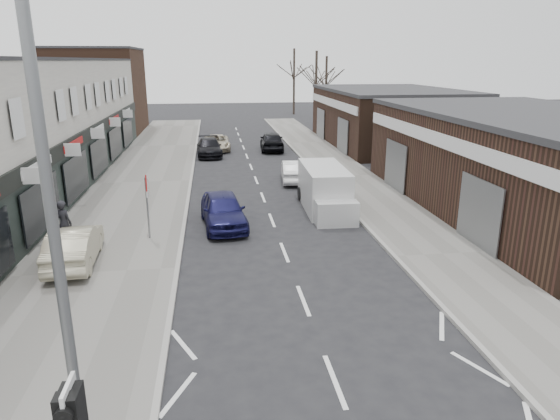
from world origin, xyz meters
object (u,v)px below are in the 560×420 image
object	(u,v)px
sedan_on_pavement	(74,245)
parked_car_left_c	(217,143)
warning_sign	(147,188)
street_lamp	(69,242)
parked_car_left_a	(223,210)
pedestrian	(64,223)
parked_car_right_b	(272,141)
white_van	(325,190)
parked_car_left_b	(209,147)
parked_car_right_a	(294,171)

from	to	relation	value
sedan_on_pavement	parked_car_left_c	bearing A→B (deg)	-106.38
warning_sign	street_lamp	bearing A→B (deg)	-87.16
parked_car_left_a	sedan_on_pavement	bearing A→B (deg)	-149.97
street_lamp	warning_sign	world-z (taller)	street_lamp
pedestrian	parked_car_right_b	size ratio (longest dim) A/B	0.40
white_van	warning_sign	bearing A→B (deg)	-155.29
street_lamp	parked_car_left_a	xyz separation A→B (m)	(2.33, 14.23, -3.87)
sedan_on_pavement	parked_car_left_a	world-z (taller)	parked_car_left_a
pedestrian	parked_car_left_c	distance (m)	22.29
parked_car_left_b	warning_sign	bearing A→B (deg)	-99.46
pedestrian	parked_car_left_a	xyz separation A→B (m)	(6.09, 1.87, -0.28)
street_lamp	parked_car_right_b	bearing A→B (deg)	78.51
warning_sign	parked_car_left_b	size ratio (longest dim) A/B	0.60
pedestrian	parked_car_left_b	xyz separation A→B (m)	(5.48, 18.95, -0.37)
street_lamp	parked_car_left_a	world-z (taller)	street_lamp
street_lamp	parked_car_right_a	size ratio (longest dim) A/B	2.04
street_lamp	warning_sign	xyz separation A→B (m)	(-0.63, 12.80, -2.42)
parked_car_left_c	parked_car_right_b	size ratio (longest dim) A/B	0.98
street_lamp	parked_car_left_a	distance (m)	14.93
parked_car_left_a	warning_sign	bearing A→B (deg)	-159.86
white_van	parked_car_left_b	distance (m)	16.17
white_van	parked_car_left_a	xyz separation A→B (m)	(-4.93, -1.90, -0.25)
pedestrian	parked_car_left_b	size ratio (longest dim) A/B	0.40
sedan_on_pavement	white_van	bearing A→B (deg)	-154.59
parked_car_left_b	sedan_on_pavement	bearing A→B (deg)	-104.82
warning_sign	parked_car_left_b	xyz separation A→B (m)	(2.35, 18.51, -1.55)
parked_car_right_a	warning_sign	bearing A→B (deg)	57.63
sedan_on_pavement	parked_car_right_a	size ratio (longest dim) A/B	1.04
parked_car_right_a	parked_car_right_b	size ratio (longest dim) A/B	0.88
parked_car_left_c	parked_car_right_a	world-z (taller)	parked_car_right_a
sedan_on_pavement	parked_car_left_c	size ratio (longest dim) A/B	0.93
warning_sign	pedestrian	xyz separation A→B (m)	(-3.13, -0.45, -1.18)
parked_car_left_c	parked_car_right_b	xyz separation A→B (m)	(4.40, -0.71, 0.15)
parked_car_left_c	warning_sign	bearing A→B (deg)	-99.17
white_van	parked_car_right_a	size ratio (longest dim) A/B	1.39
parked_car_left_b	white_van	bearing A→B (deg)	-72.19
sedan_on_pavement	parked_car_left_c	xyz separation A→B (m)	(5.27, 23.35, -0.18)
warning_sign	parked_car_right_b	size ratio (longest dim) A/B	0.60
white_van	parked_car_right_b	xyz separation A→B (m)	(-0.53, 16.97, -0.23)
parked_car_left_a	parked_car_left_c	xyz separation A→B (m)	(0.00, 19.57, -0.14)
street_lamp	parked_car_left_a	size ratio (longest dim) A/B	1.83
sedan_on_pavement	parked_car_left_b	xyz separation A→B (m)	(4.66, 20.86, -0.14)
parked_car_left_c	white_van	bearing A→B (deg)	-75.57
parked_car_left_a	parked_car_left_c	world-z (taller)	parked_car_left_a
street_lamp	sedan_on_pavement	distance (m)	11.51
parked_car_left_a	parked_car_right_b	size ratio (longest dim) A/B	0.98
white_van	parked_car_right_b	bearing A→B (deg)	93.67
parked_car_left_b	parked_car_right_b	world-z (taller)	parked_car_right_b
white_van	parked_car_left_b	bearing A→B (deg)	111.92
parked_car_left_a	parked_car_left_b	bearing A→B (deg)	86.45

